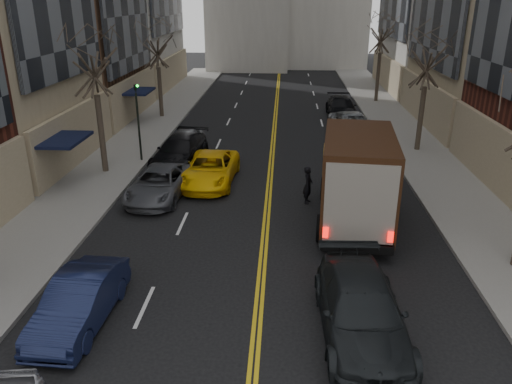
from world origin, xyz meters
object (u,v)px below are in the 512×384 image
observer_sedan (361,310)px  pedestrian (308,185)px  taxi (210,169)px  ups_truck (357,178)px

observer_sedan → pedestrian: 9.59m
taxi → ups_truck: bearing=-30.7°
observer_sedan → pedestrian: pedestrian is taller
observer_sedan → pedestrian: (-1.08, 9.53, 0.06)m
observer_sedan → taxi: (-5.89, 11.87, -0.07)m
taxi → pedestrian: (4.81, -2.33, 0.13)m
taxi → pedestrian: size_ratio=3.05×
ups_truck → observer_sedan: ups_truck is taller
pedestrian → observer_sedan: bearing=-160.6°
ups_truck → taxi: size_ratio=1.39×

